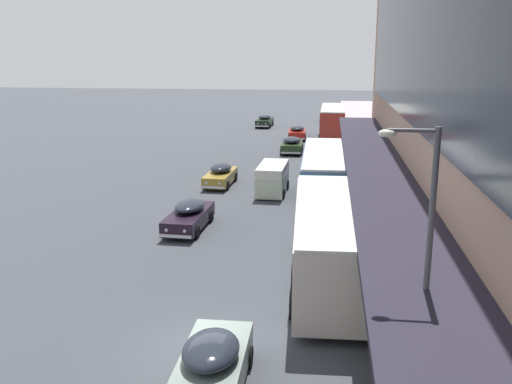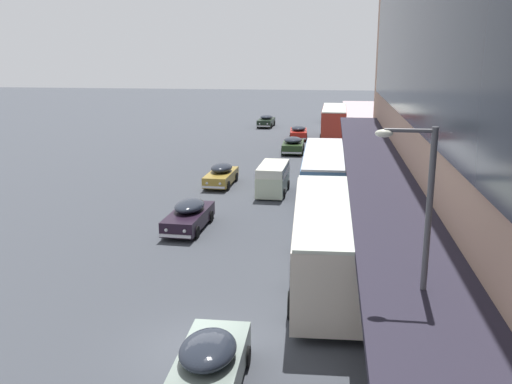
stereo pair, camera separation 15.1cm
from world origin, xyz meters
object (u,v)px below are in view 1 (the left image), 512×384
sedan_trailing_mid (265,121)px  sedan_lead_mid (292,145)px  transit_bus_kerbside_front (323,172)px  sedan_trailing_near (189,215)px  sedan_oncoming_rear (212,364)px  transit_bus_kerbside_rear (332,121)px  sedan_second_mid (297,132)px  sedan_second_near (221,175)px  vw_van (273,177)px  pedestrian_at_kerb (394,255)px  street_lamp (422,249)px  sedan_lead_near (328,116)px  transit_bus_kerbside_far (327,239)px

sedan_trailing_mid → sedan_lead_mid: sedan_lead_mid is taller
transit_bus_kerbside_front → sedan_trailing_near: size_ratio=2.33×
sedan_trailing_near → sedan_oncoming_rear: size_ratio=1.11×
transit_bus_kerbside_rear → sedan_second_mid: transit_bus_kerbside_rear is taller
sedan_trailing_mid → sedan_second_near: sedan_second_near is taller
vw_van → pedestrian_at_kerb: (6.36, -14.39, 0.08)m
vw_van → street_lamp: street_lamp is taller
sedan_lead_near → sedan_lead_mid: (-3.21, -23.70, -0.03)m
transit_bus_kerbside_far → vw_van: (-3.62, 14.75, -0.80)m
transit_bus_kerbside_front → sedan_lead_mid: 16.83m
transit_bus_kerbside_rear → sedan_lead_mid: (-3.72, -8.61, -1.20)m
sedan_lead_near → vw_van: vw_van is taller
transit_bus_kerbside_rear → sedan_lead_mid: size_ratio=2.25×
vw_van → street_lamp: bearing=-75.2°
sedan_lead_near → sedan_oncoming_rear: bearing=-92.8°
sedan_second_near → sedan_lead_near: sedan_lead_near is taller
transit_bus_kerbside_rear → sedan_lead_near: size_ratio=2.29×
transit_bus_kerbside_far → sedan_lead_near: transit_bus_kerbside_far is taller
sedan_second_near → vw_van: size_ratio=1.01×
sedan_lead_near → sedan_lead_mid: sedan_lead_near is taller
sedan_lead_near → street_lamp: 61.94m
sedan_oncoming_rear → sedan_lead_mid: bearing=90.4°
sedan_second_mid → sedan_lead_mid: (-0.01, -8.41, 0.02)m
transit_bus_kerbside_far → pedestrian_at_kerb: (2.74, 0.36, -0.72)m
sedan_trailing_mid → sedan_trailing_near: (0.56, -41.52, 0.02)m
transit_bus_kerbside_far → sedan_lead_near: (-0.12, 53.79, -1.12)m
transit_bus_kerbside_rear → transit_bus_kerbside_far: bearing=-90.6°
sedan_second_near → street_lamp: size_ratio=0.63×
transit_bus_kerbside_front → street_lamp: street_lamp is taller
sedan_second_mid → sedan_lead_mid: bearing=-90.0°
sedan_lead_near → sedan_second_mid: bearing=-101.8°
sedan_second_mid → street_lamp: 46.98m
sedan_second_near → sedan_lead_mid: (4.16, 13.54, 0.00)m
transit_bus_kerbside_front → sedan_trailing_near: 10.10m
sedan_second_mid → vw_van: 23.75m
transit_bus_kerbside_far → sedan_second_mid: size_ratio=2.37×
sedan_lead_mid → vw_van: 15.34m
transit_bus_kerbside_front → street_lamp: bearing=-83.0°
pedestrian_at_kerb → street_lamp: size_ratio=0.25×
transit_bus_kerbside_rear → sedan_trailing_near: 33.26m
sedan_lead_mid → sedan_oncoming_rear: sedan_oncoming_rear is taller
transit_bus_kerbside_far → sedan_oncoming_rear: 8.72m
transit_bus_kerbside_front → sedan_second_near: 7.87m
pedestrian_at_kerb → transit_bus_kerbside_front: bearing=102.9°
sedan_second_near → vw_van: 4.28m
transit_bus_kerbside_far → sedan_trailing_near: size_ratio=2.24×
sedan_second_mid → sedan_second_near: (-4.17, -21.95, 0.02)m
sedan_lead_mid → sedan_second_mid: bearing=90.0°
transit_bus_kerbside_rear → sedan_oncoming_rear: 46.93m
sedan_second_near → pedestrian_at_kerb: 19.16m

